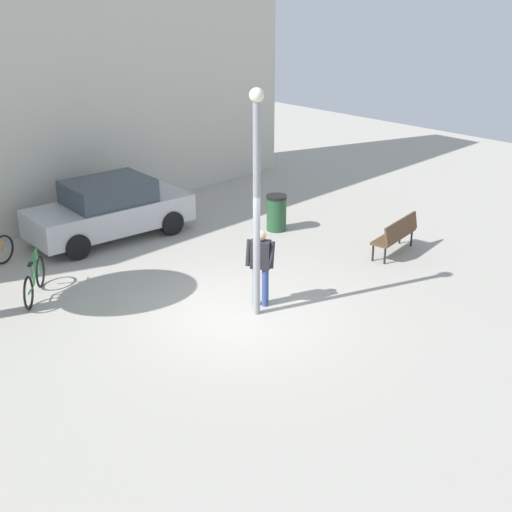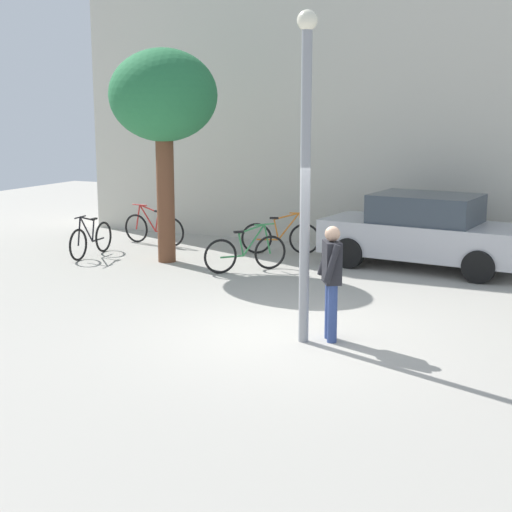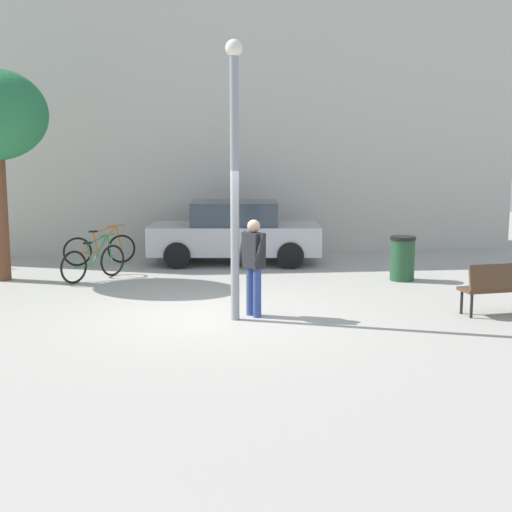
{
  "view_description": "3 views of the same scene",
  "coord_description": "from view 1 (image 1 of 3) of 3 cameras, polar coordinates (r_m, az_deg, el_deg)",
  "views": [
    {
      "loc": [
        -9.21,
        -9.56,
        6.73
      ],
      "look_at": [
        0.08,
        -0.42,
        1.38
      ],
      "focal_mm": 50.79,
      "sensor_mm": 36.0,
      "label": 1
    },
    {
      "loc": [
        4.0,
        -10.01,
        3.31
      ],
      "look_at": [
        -0.58,
        -0.0,
        1.14
      ],
      "focal_mm": 53.02,
      "sensor_mm": 36.0,
      "label": 2
    },
    {
      "loc": [
        -0.67,
        -11.76,
        2.9
      ],
      "look_at": [
        0.61,
        -0.41,
        1.11
      ],
      "focal_mm": 49.3,
      "sensor_mm": 36.0,
      "label": 3
    }
  ],
  "objects": [
    {
      "name": "parked_car_silver",
      "position": [
        19.04,
        -11.46,
        3.63
      ],
      "size": [
        4.36,
        2.18,
        1.55
      ],
      "color": "#B7B7BC",
      "rests_on": "ground_plane"
    },
    {
      "name": "bicycle_green",
      "position": [
        16.15,
        -17.06,
        -1.87
      ],
      "size": [
        1.25,
        1.37,
        0.97
      ],
      "color": "black",
      "rests_on": "ground_plane"
    },
    {
      "name": "person_by_lamppost",
      "position": [
        14.85,
        0.37,
        -0.53
      ],
      "size": [
        0.49,
        0.63,
        1.67
      ],
      "color": "#334784",
      "rests_on": "ground_plane"
    },
    {
      "name": "park_bench",
      "position": [
        17.99,
        11.02,
        1.77
      ],
      "size": [
        1.65,
        0.68,
        0.92
      ],
      "color": "#513823",
      "rests_on": "ground_plane"
    },
    {
      "name": "lamppost",
      "position": [
        13.92,
        0.05,
        5.1
      ],
      "size": [
        0.28,
        0.28,
        4.58
      ],
      "color": "gray",
      "rests_on": "ground_plane"
    },
    {
      "name": "ground_plane",
      "position": [
        14.88,
        -1.37,
        -4.58
      ],
      "size": [
        36.0,
        36.0,
        0.0
      ],
      "primitive_type": "plane",
      "color": "#A8A399"
    },
    {
      "name": "trash_bin",
      "position": [
        19.31,
        1.62,
        3.43
      ],
      "size": [
        0.55,
        0.55,
        0.97
      ],
      "color": "#234C2D",
      "rests_on": "ground_plane"
    },
    {
      "name": "building_facade",
      "position": [
        20.19,
        -18.54,
        14.11
      ],
      "size": [
        17.52,
        2.0,
        8.47
      ],
      "primitive_type": "cube",
      "color": "beige",
      "rests_on": "ground_plane"
    }
  ]
}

